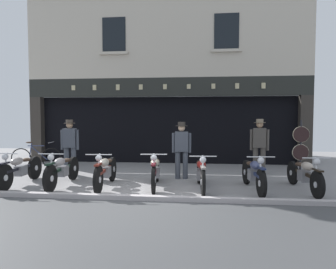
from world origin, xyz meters
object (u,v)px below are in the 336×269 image
at_px(motorcycle_far_right, 304,174).
at_px(salesman_right, 259,144).
at_px(motorcycle_center_left, 106,170).
at_px(salesman_left, 70,144).
at_px(tyre_sign_pole, 301,144).
at_px(leaning_bicycle, 36,157).
at_px(motorcycle_far_left, 20,169).
at_px(motorcycle_right, 253,173).
at_px(advert_board_near, 106,124).
at_px(motorcycle_center_right, 201,172).
at_px(motorcycle_left, 62,169).
at_px(motorcycle_center, 155,170).
at_px(shopkeeper_center, 182,147).

bearing_deg(motorcycle_far_right, salesman_right, -72.43).
relative_size(motorcycle_center_left, salesman_left, 1.23).
relative_size(motorcycle_far_right, salesman_left, 1.18).
xyz_separation_m(tyre_sign_pole, leaning_bicycle, (-8.97, 0.34, -0.58)).
xyz_separation_m(motorcycle_far_left, leaning_bicycle, (-1.10, 2.64, -0.05)).
bearing_deg(motorcycle_right, advert_board_near, -44.28).
bearing_deg(motorcycle_far_left, salesman_left, -118.15).
bearing_deg(motorcycle_center_right, motorcycle_far_right, 178.05).
bearing_deg(motorcycle_right, motorcycle_left, -4.54).
distance_m(motorcycle_left, motorcycle_center_left, 1.17).
xyz_separation_m(salesman_left, tyre_sign_pole, (7.16, 0.84, 0.00)).
height_order(motorcycle_center, tyre_sign_pole, tyre_sign_pole).
relative_size(motorcycle_left, salesman_right, 1.20).
distance_m(salesman_left, advert_board_near, 2.85).
bearing_deg(shopkeeper_center, motorcycle_far_right, 156.96).
relative_size(motorcycle_left, tyre_sign_pole, 1.22).
height_order(motorcycle_far_left, motorcycle_center_left, motorcycle_center_left).
relative_size(motorcycle_left, shopkeeper_center, 1.26).
xyz_separation_m(motorcycle_right, tyre_sign_pole, (1.87, 2.28, 0.53)).
xyz_separation_m(salesman_right, advert_board_near, (-5.56, 2.31, 0.57)).
relative_size(motorcycle_center_left, motorcycle_center_right, 1.09).
height_order(motorcycle_center_left, motorcycle_center_right, motorcycle_center_left).
bearing_deg(motorcycle_left, motorcycle_center, 179.28).
relative_size(motorcycle_center_right, leaning_bicycle, 1.10).
xyz_separation_m(motorcycle_center_left, motorcycle_right, (3.69, 0.01, -0.01)).
bearing_deg(motorcycle_far_left, motorcycle_left, 179.52).
xyz_separation_m(motorcycle_left, salesman_left, (-0.43, 1.42, 0.52)).
distance_m(motorcycle_center_right, salesman_left, 4.30).
bearing_deg(motorcycle_left, motorcycle_far_left, -0.76).
bearing_deg(motorcycle_far_right, motorcycle_center_left, -2.19).
relative_size(motorcycle_left, motorcycle_center, 1.04).
bearing_deg(motorcycle_left, motorcycle_center_left, 176.10).
height_order(shopkeeper_center, tyre_sign_pole, tyre_sign_pole).
xyz_separation_m(motorcycle_center, leaning_bicycle, (-4.68, 2.53, -0.06)).
relative_size(motorcycle_center, leaning_bicycle, 1.14).
bearing_deg(salesman_right, motorcycle_right, 85.21).
relative_size(motorcycle_far_left, shopkeeper_center, 1.26).
bearing_deg(motorcycle_center, leaning_bicycle, -33.05).
height_order(salesman_left, salesman_right, salesman_right).
bearing_deg(tyre_sign_pole, motorcycle_right, -129.32).
height_order(motorcycle_left, salesman_left, salesman_left).
distance_m(motorcycle_far_right, tyre_sign_pole, 2.35).
distance_m(motorcycle_center, salesman_right, 3.50).
height_order(motorcycle_center_right, motorcycle_far_right, motorcycle_center_right).
bearing_deg(leaning_bicycle, motorcycle_left, 32.58).
height_order(motorcycle_far_right, advert_board_near, advert_board_near).
relative_size(motorcycle_far_left, salesman_left, 1.21).
height_order(motorcycle_center_right, motorcycle_right, motorcycle_right).
relative_size(motorcycle_far_left, motorcycle_left, 0.99).
xyz_separation_m(motorcycle_center_right, salesman_right, (1.79, 1.90, 0.55)).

